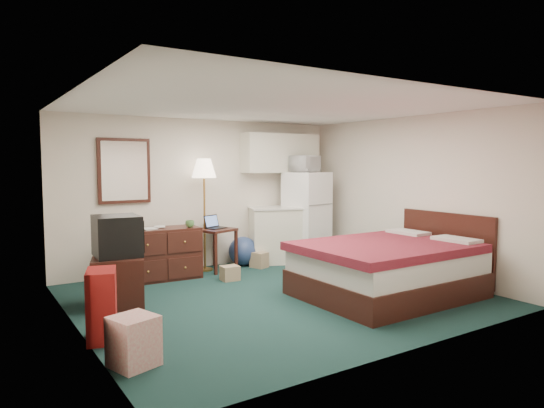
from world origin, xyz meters
TOP-DOWN VIEW (x-y plane):
  - floor at (0.00, 0.00)m, footprint 5.00×4.50m
  - ceiling at (0.00, 0.00)m, footprint 5.00×4.50m
  - walls at (0.00, 0.00)m, footprint 5.01×4.51m
  - mirror at (-1.35, 2.22)m, footprint 0.80×0.06m
  - upper_cabinets at (1.45, 2.08)m, footprint 1.50×0.35m
  - headboard at (2.46, -0.77)m, footprint 0.06×1.56m
  - dresser at (-0.95, 1.77)m, footprint 1.18×0.59m
  - floor_lamp at (-0.13, 1.97)m, footprint 0.46×0.46m
  - desk at (0.02, 1.88)m, footprint 0.70×0.70m
  - exercise_ball at (0.59, 1.96)m, footprint 0.52×0.52m
  - kitchen_counter at (1.22, 1.91)m, footprint 1.05×0.93m
  - fridge at (1.78, 1.72)m, footprint 0.78×0.78m
  - bed at (1.24, -0.77)m, footprint 2.21×1.72m
  - tv_stand at (-1.88, 0.75)m, footprint 0.78×0.81m
  - suitcase at (-2.35, -0.40)m, footprint 0.39×0.50m
  - retail_box at (-2.28, -1.18)m, footprint 0.44×0.44m
  - file_bin at (-1.09, 1.70)m, footprint 0.46×0.39m
  - cardboard_box_a at (-0.11, 1.13)m, footprint 0.27×0.23m
  - cardboard_box_b at (0.74, 1.66)m, footprint 0.29×0.32m
  - laptop at (0.04, 1.87)m, footprint 0.38×0.35m
  - crt_tv at (-1.87, 0.79)m, footprint 0.60×0.63m
  - microwave at (1.76, 1.75)m, footprint 0.61×0.49m
  - book_a at (-1.23, 1.73)m, footprint 0.18×0.02m
  - book_b at (-1.02, 1.87)m, footprint 0.17×0.08m
  - mug at (-0.54, 1.61)m, footprint 0.15×0.12m

SIDE VIEW (x-z plane):
  - floor at x=0.00m, z-range -0.01..0.01m
  - cardboard_box_a at x=-0.11m, z-range 0.00..0.22m
  - cardboard_box_b at x=0.74m, z-range 0.00..0.26m
  - file_bin at x=-1.09m, z-range 0.00..0.28m
  - retail_box at x=-2.28m, z-range 0.00..0.44m
  - exercise_ball at x=0.59m, z-range 0.00..0.50m
  - tv_stand at x=-1.88m, z-range 0.00..0.61m
  - desk at x=0.02m, z-range 0.00..0.69m
  - bed at x=1.24m, z-range 0.00..0.70m
  - suitcase at x=-2.35m, z-range 0.00..0.71m
  - dresser at x=-0.95m, z-range 0.00..0.78m
  - kitchen_counter at x=1.22m, z-range 0.00..0.96m
  - headboard at x=2.46m, z-range 0.05..1.05m
  - laptop at x=0.04m, z-range 0.69..0.91m
  - fridge at x=1.78m, z-range 0.00..1.61m
  - mug at x=-0.54m, z-range 0.78..0.92m
  - crt_tv at x=-1.87m, z-range 0.61..1.12m
  - book_b at x=-1.02m, z-range 0.78..1.01m
  - book_a at x=-1.23m, z-range 0.78..1.03m
  - floor_lamp at x=-0.13m, z-range 0.00..1.84m
  - walls at x=0.00m, z-range 0.00..2.50m
  - mirror at x=-1.35m, z-range 1.15..2.15m
  - microwave at x=1.76m, z-range 1.61..1.97m
  - upper_cabinets at x=1.45m, z-range 1.60..2.30m
  - ceiling at x=0.00m, z-range 2.50..2.50m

